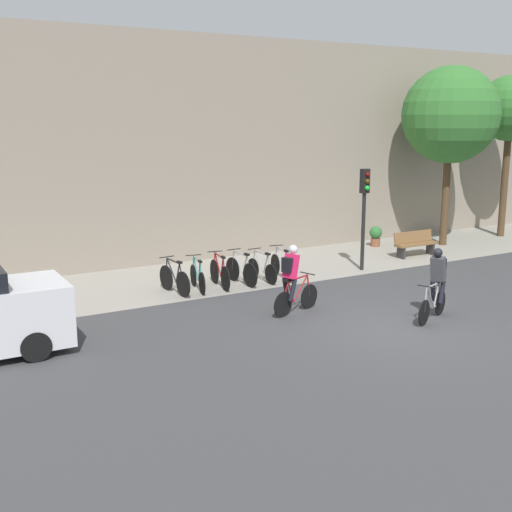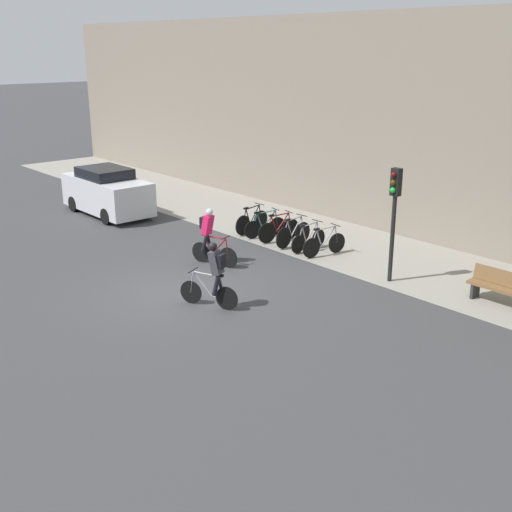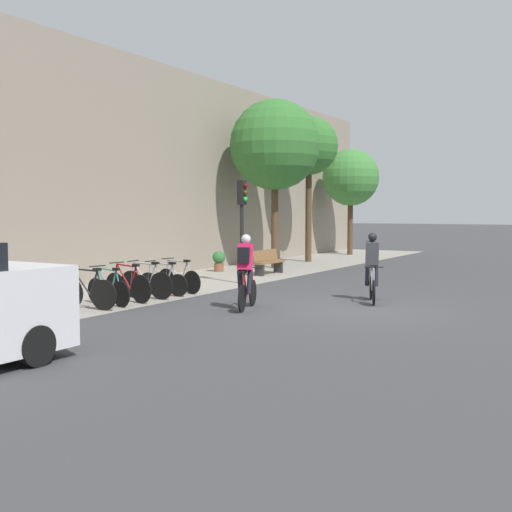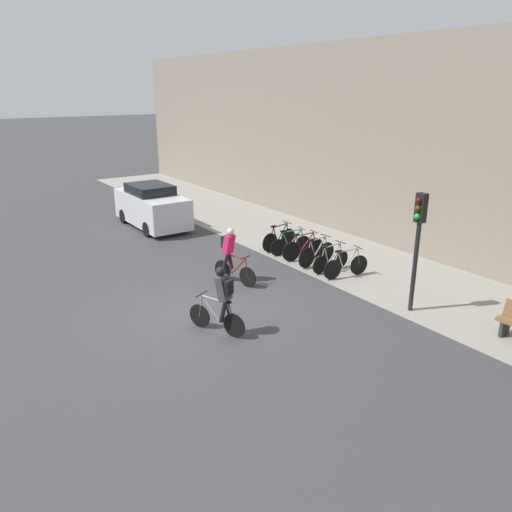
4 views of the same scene
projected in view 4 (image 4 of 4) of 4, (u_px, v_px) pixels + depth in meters
ground at (193, 314)px, 13.47m from camera, size 200.00×200.00×0.00m
kerb_strip at (367, 265)px, 17.11m from camera, size 44.00×4.50×0.01m
building_facade at (426, 149)px, 17.29m from camera, size 44.00×0.60×7.53m
cyclist_pink at (230, 253)px, 15.38m from camera, size 1.60×0.63×1.76m
cyclist_grey at (222, 299)px, 12.08m from camera, size 1.54×0.75×1.75m
parked_bike_0 at (279, 239)px, 18.70m from camera, size 0.46×1.66×0.99m
parked_bike_1 at (291, 244)px, 18.16m from camera, size 0.48×1.64×0.95m
parked_bike_2 at (303, 248)px, 17.60m from camera, size 0.46×1.69×0.99m
parked_bike_3 at (317, 253)px, 17.05m from camera, size 0.46×1.67×0.99m
parked_bike_4 at (331, 260)px, 16.51m from camera, size 0.46×1.60×0.94m
parked_bike_5 at (346, 265)px, 15.96m from camera, size 0.46×1.67×0.96m
traffic_light_pole at (418, 231)px, 12.96m from camera, size 0.26×0.30×3.25m
parked_car at (152, 206)px, 21.64m from camera, size 4.30×1.84×1.85m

